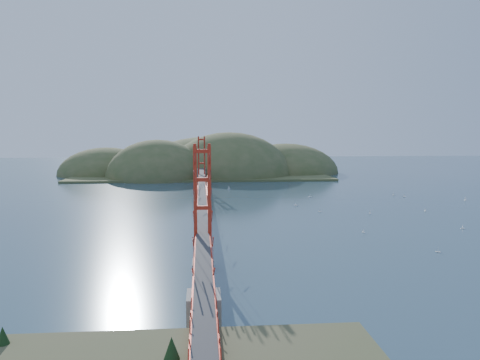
{
  "coord_description": "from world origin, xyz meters",
  "views": [
    {
      "loc": [
        -0.07,
        -72.65,
        12.83
      ],
      "look_at": [
        5.96,
        0.0,
        5.17
      ],
      "focal_mm": 35.0,
      "sensor_mm": 36.0,
      "label": 1
    }
  ],
  "objects": [
    {
      "name": "sailboat_15",
      "position": [
        38.3,
        17.23,
        0.15
      ],
      "size": [
        0.57,
        0.62,
        0.7
      ],
      "color": "white",
      "rests_on": "ground"
    },
    {
      "name": "fort",
      "position": [
        0.4,
        -47.8,
        0.67
      ],
      "size": [
        3.7,
        2.3,
        1.75
      ],
      "color": "maroon",
      "rests_on": "ground"
    },
    {
      "name": "approach_viaduct",
      "position": [
        0.0,
        -51.91,
        2.55
      ],
      "size": [
        1.4,
        12.0,
        3.38
      ],
      "color": "#B02213",
      "rests_on": "ground"
    },
    {
      "name": "far_headlands",
      "position": [
        2.21,
        68.52,
        0.0
      ],
      "size": [
        84.0,
        58.0,
        25.0
      ],
      "color": "brown",
      "rests_on": "ground"
    },
    {
      "name": "sailboat_5",
      "position": [
        48.84,
        9.61,
        0.15
      ],
      "size": [
        0.6,
        0.63,
        0.71
      ],
      "color": "white",
      "rests_on": "ground"
    },
    {
      "name": "sailboat_1",
      "position": [
        18.65,
        -0.5,
        0.14
      ],
      "size": [
        0.57,
        0.57,
        0.6
      ],
      "color": "white",
      "rests_on": "ground"
    },
    {
      "name": "sailboat_3",
      "position": [
        6.0,
        29.86,
        0.16
      ],
      "size": [
        0.69,
        0.69,
        0.72
      ],
      "color": "white",
      "rests_on": "ground"
    },
    {
      "name": "sailboat_14",
      "position": [
        26.0,
        -2.9,
        0.13
      ],
      "size": [
        0.52,
        0.52,
        0.56
      ],
      "color": "white",
      "rests_on": "ground"
    },
    {
      "name": "sailboat_7",
      "position": [
        20.96,
        15.89,
        0.16
      ],
      "size": [
        0.65,
        0.65,
        0.71
      ],
      "color": "white",
      "rests_on": "ground"
    },
    {
      "name": "sailboat_6",
      "position": [
        24.88,
        -26.06,
        0.14
      ],
      "size": [
        0.56,
        0.56,
        0.6
      ],
      "color": "white",
      "rests_on": "ground"
    },
    {
      "name": "sailboat_0",
      "position": [
        20.29,
        -16.09,
        0.14
      ],
      "size": [
        0.46,
        0.52,
        0.59
      ],
      "color": "white",
      "rests_on": "ground"
    },
    {
      "name": "sailboat_16",
      "position": [
        16.12,
        5.92,
        0.16
      ],
      "size": [
        0.69,
        0.69,
        0.73
      ],
      "color": "white",
      "rests_on": "ground"
    },
    {
      "name": "ground",
      "position": [
        0.0,
        0.0,
        0.0
      ],
      "size": [
        320.0,
        320.0,
        0.0
      ],
      "primitive_type": "plane",
      "color": "#304D61",
      "rests_on": "ground"
    },
    {
      "name": "bridge",
      "position": [
        0.0,
        0.18,
        7.01
      ],
      "size": [
        2.2,
        94.4,
        12.0
      ],
      "color": "gray",
      "rests_on": "ground"
    },
    {
      "name": "sailboat_2",
      "position": [
        34.14,
        -14.85,
        0.13
      ],
      "size": [
        0.5,
        0.47,
        0.56
      ],
      "color": "white",
      "rests_on": "ground"
    },
    {
      "name": "sailboat_17",
      "position": [
        39.24,
        14.45,
        0.15
      ],
      "size": [
        0.6,
        0.54,
        0.68
      ],
      "color": "white",
      "rests_on": "ground"
    },
    {
      "name": "sailboat_4",
      "position": [
        35.74,
        -1.22,
        0.14
      ],
      "size": [
        0.47,
        0.52,
        0.58
      ],
      "color": "white",
      "rests_on": "ground"
    }
  ]
}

